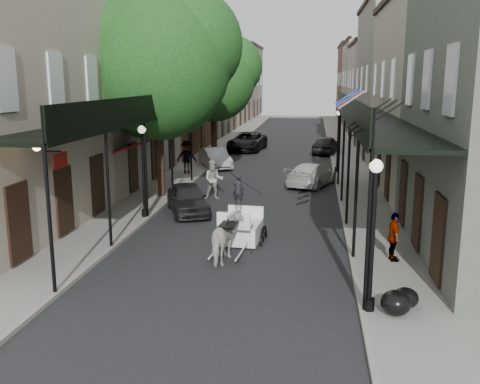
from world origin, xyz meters
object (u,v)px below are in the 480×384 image
(lamppost_left, at_px, (143,170))
(car_right_near, at_px, (312,174))
(carriage, at_px, (243,213))
(pedestrian_walking, at_px, (214,180))
(pedestrian_sidewalk_left, at_px, (187,157))
(tree_near, at_px, (166,60))
(tree_far, at_px, (219,76))
(car_left_far, at_px, (247,141))
(car_right_far, at_px, (326,145))
(lamppost_right_far, at_px, (338,140))
(car_left_near, at_px, (188,199))
(pedestrian_sidewalk_right, at_px, (394,237))
(lamppost_right_near, at_px, (373,234))
(car_left_mid, at_px, (215,158))
(horse, at_px, (228,238))

(lamppost_left, height_order, car_right_near, lamppost_left)
(carriage, relative_size, pedestrian_walking, 1.35)
(pedestrian_sidewalk_left, bearing_deg, tree_near, 95.92)
(tree_far, distance_m, lamppost_left, 18.57)
(tree_far, bearing_deg, car_left_far, 65.27)
(lamppost_left, xyz_separation_m, car_right_far, (7.70, 20.72, -1.35))
(lamppost_right_far, height_order, car_left_near, lamppost_right_far)
(pedestrian_sidewalk_right, bearing_deg, lamppost_right_near, 157.18)
(lamppost_right_near, xyz_separation_m, pedestrian_walking, (-6.10, 12.04, -1.10))
(pedestrian_walking, distance_m, car_right_far, 17.60)
(tree_near, xyz_separation_m, lamppost_right_far, (8.30, 7.82, -4.44))
(tree_far, bearing_deg, lamppost_right_near, -72.32)
(carriage, xyz_separation_m, car_left_far, (-2.86, 24.01, -0.25))
(lamppost_right_far, height_order, carriage, lamppost_right_far)
(tree_far, distance_m, car_left_mid, 7.33)
(tree_far, xyz_separation_m, pedestrian_sidewalk_right, (9.43, -22.39, -4.95))
(horse, bearing_deg, car_right_far, -93.62)
(tree_far, distance_m, car_right_near, 13.33)
(car_left_mid, bearing_deg, horse, -103.00)
(pedestrian_sidewalk_right, bearing_deg, lamppost_right_far, -3.06)
(tree_near, relative_size, horse, 5.32)
(carriage, xyz_separation_m, car_left_near, (-2.86, 3.49, -0.35))
(pedestrian_sidewalk_left, relative_size, car_right_far, 0.48)
(lamppost_left, relative_size, lamppost_right_far, 1.00)
(lamppost_left, relative_size, car_left_near, 0.99)
(lamppost_right_near, xyz_separation_m, lamppost_left, (-8.20, 8.00, 0.00))
(carriage, bearing_deg, car_left_mid, 108.43)
(lamppost_left, xyz_separation_m, carriage, (4.36, -2.26, -1.06))
(pedestrian_sidewalk_right, xyz_separation_m, car_left_mid, (-8.78, 17.26, -0.24))
(lamppost_left, distance_m, car_left_far, 21.84)
(lamppost_right_far, relative_size, pedestrian_walking, 1.96)
(car_right_near, bearing_deg, car_left_near, 72.38)
(carriage, height_order, pedestrian_sidewalk_right, carriage)
(horse, height_order, pedestrian_sidewalk_right, pedestrian_sidewalk_right)
(tree_near, bearing_deg, lamppost_right_near, -55.73)
(lamppost_left, height_order, car_left_near, lamppost_left)
(car_left_far, bearing_deg, lamppost_left, -88.58)
(lamppost_right_near, distance_m, car_right_far, 28.75)
(horse, bearing_deg, carriage, -90.00)
(pedestrian_sidewalk_right, relative_size, car_left_far, 0.29)
(lamppost_right_far, relative_size, car_left_mid, 0.95)
(car_left_far, height_order, car_right_near, car_left_far)
(pedestrian_sidewalk_left, height_order, pedestrian_sidewalk_right, pedestrian_sidewalk_left)
(car_left_mid, bearing_deg, car_left_far, 58.69)
(tree_far, distance_m, car_left_far, 6.44)
(tree_near, bearing_deg, car_right_near, 29.35)
(carriage, bearing_deg, car_left_far, 101.08)
(pedestrian_walking, distance_m, car_right_near, 6.08)
(car_left_near, relative_size, car_right_near, 0.89)
(horse, distance_m, car_right_near, 12.88)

